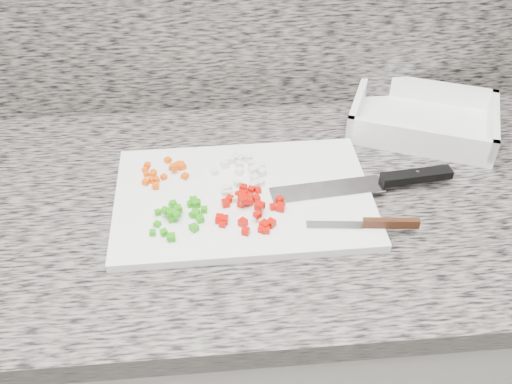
% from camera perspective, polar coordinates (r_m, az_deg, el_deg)
% --- Properties ---
extents(cabinet, '(3.92, 0.62, 0.86)m').
position_cam_1_polar(cabinet, '(1.36, -2.77, -15.73)').
color(cabinet, beige).
rests_on(cabinet, ground).
extents(countertop, '(3.96, 0.64, 0.04)m').
position_cam_1_polar(countertop, '(1.02, -3.57, -1.39)').
color(countertop, slate).
rests_on(countertop, cabinet).
extents(cutting_board, '(0.44, 0.30, 0.01)m').
position_cam_1_polar(cutting_board, '(0.99, -1.26, -0.53)').
color(cutting_board, white).
rests_on(cutting_board, countertop).
extents(carrot_pile, '(0.09, 0.09, 0.02)m').
position_cam_1_polar(carrot_pile, '(1.04, -9.11, 2.02)').
color(carrot_pile, '#F25205').
rests_on(carrot_pile, cutting_board).
extents(onion_pile, '(0.10, 0.10, 0.01)m').
position_cam_1_polar(onion_pile, '(1.03, -1.15, 2.21)').
color(onion_pile, white).
rests_on(onion_pile, cutting_board).
extents(green_pepper_pile, '(0.09, 0.10, 0.02)m').
position_cam_1_polar(green_pepper_pile, '(0.94, -7.41, -2.24)').
color(green_pepper_pile, '#27990D').
rests_on(green_pepper_pile, cutting_board).
extents(red_pepper_pile, '(0.12, 0.12, 0.02)m').
position_cam_1_polar(red_pepper_pile, '(0.94, -0.75, -1.67)').
color(red_pepper_pile, '#C60C02').
rests_on(red_pepper_pile, cutting_board).
extents(garlic_pile, '(0.04, 0.05, 0.01)m').
position_cam_1_polar(garlic_pile, '(0.98, -2.39, -0.29)').
color(garlic_pile, beige).
rests_on(garlic_pile, cutting_board).
extents(chef_knife, '(0.33, 0.07, 0.02)m').
position_cam_1_polar(chef_knife, '(1.03, 12.88, 1.12)').
color(chef_knife, silver).
rests_on(chef_knife, cutting_board).
extents(paring_knife, '(0.18, 0.03, 0.02)m').
position_cam_1_polar(paring_knife, '(0.94, 11.97, -3.12)').
color(paring_knife, silver).
rests_on(paring_knife, cutting_board).
extents(tray, '(0.33, 0.29, 0.06)m').
position_cam_1_polar(tray, '(1.21, 16.31, 6.91)').
color(tray, white).
rests_on(tray, countertop).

